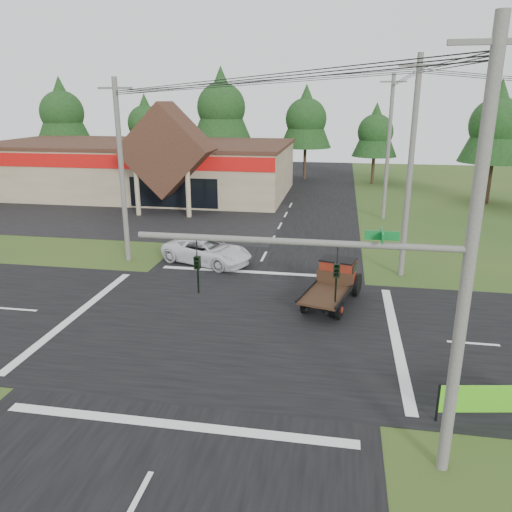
# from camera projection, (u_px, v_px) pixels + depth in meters

# --- Properties ---
(ground) EXTENTS (120.00, 120.00, 0.00)m
(ground) POSITION_uv_depth(u_px,v_px,m) (228.00, 326.00, 21.44)
(ground) COLOR #284A1A
(ground) RESTS_ON ground
(road_ns) EXTENTS (12.00, 120.00, 0.02)m
(road_ns) POSITION_uv_depth(u_px,v_px,m) (228.00, 325.00, 21.44)
(road_ns) COLOR black
(road_ns) RESTS_ON ground
(road_ew) EXTENTS (120.00, 12.00, 0.02)m
(road_ew) POSITION_uv_depth(u_px,v_px,m) (228.00, 325.00, 21.44)
(road_ew) COLOR black
(road_ew) RESTS_ON ground
(parking_apron) EXTENTS (28.00, 14.00, 0.02)m
(parking_apron) POSITION_uv_depth(u_px,v_px,m) (115.00, 216.00, 41.57)
(parking_apron) COLOR black
(parking_apron) RESTS_ON ground
(cvs_building) EXTENTS (30.40, 18.20, 9.19)m
(cvs_building) POSITION_uv_depth(u_px,v_px,m) (142.00, 167.00, 50.96)
(cvs_building) COLOR gray
(cvs_building) RESTS_ON ground
(traffic_signal_mast) EXTENTS (8.12, 0.24, 7.00)m
(traffic_signal_mast) POSITION_uv_depth(u_px,v_px,m) (390.00, 308.00, 12.12)
(traffic_signal_mast) COLOR #595651
(traffic_signal_mast) RESTS_ON ground
(utility_pole_nr) EXTENTS (2.00, 0.30, 11.00)m
(utility_pole_nr) POSITION_uv_depth(u_px,v_px,m) (469.00, 265.00, 11.49)
(utility_pole_nr) COLOR #595651
(utility_pole_nr) RESTS_ON ground
(utility_pole_nw) EXTENTS (2.00, 0.30, 10.50)m
(utility_pole_nw) POSITION_uv_depth(u_px,v_px,m) (122.00, 171.00, 28.65)
(utility_pole_nw) COLOR #595651
(utility_pole_nw) RESTS_ON ground
(utility_pole_ne) EXTENTS (2.00, 0.30, 11.50)m
(utility_pole_ne) POSITION_uv_depth(u_px,v_px,m) (410.00, 168.00, 25.91)
(utility_pole_ne) COLOR #595651
(utility_pole_ne) RESTS_ON ground
(utility_pole_n) EXTENTS (2.00, 0.30, 11.20)m
(utility_pole_n) POSITION_uv_depth(u_px,v_px,m) (388.00, 147.00, 39.12)
(utility_pole_n) COLOR #595651
(utility_pole_n) RESTS_ON ground
(tree_row_a) EXTENTS (6.72, 6.72, 12.12)m
(tree_row_a) POSITION_uv_depth(u_px,v_px,m) (62.00, 110.00, 61.50)
(tree_row_a) COLOR #332316
(tree_row_a) RESTS_ON ground
(tree_row_b) EXTENTS (5.60, 5.60, 10.10)m
(tree_row_b) POSITION_uv_depth(u_px,v_px,m) (145.00, 122.00, 62.17)
(tree_row_b) COLOR #332316
(tree_row_b) RESTS_ON ground
(tree_row_c) EXTENTS (7.28, 7.28, 13.13)m
(tree_row_c) POSITION_uv_depth(u_px,v_px,m) (221.00, 105.00, 59.01)
(tree_row_c) COLOR #332316
(tree_row_c) RESTS_ON ground
(tree_row_d) EXTENTS (6.16, 6.16, 11.11)m
(tree_row_d) POSITION_uv_depth(u_px,v_px,m) (306.00, 117.00, 58.74)
(tree_row_d) COLOR #332316
(tree_row_d) RESTS_ON ground
(tree_row_e) EXTENTS (5.04, 5.04, 9.09)m
(tree_row_e) POSITION_uv_depth(u_px,v_px,m) (376.00, 130.00, 55.96)
(tree_row_e) COLOR #332316
(tree_row_e) RESTS_ON ground
(tree_side_ne) EXTENTS (6.16, 6.16, 11.11)m
(tree_side_ne) POSITION_uv_depth(u_px,v_px,m) (498.00, 122.00, 44.54)
(tree_side_ne) COLOR #332316
(tree_side_ne) RESTS_ON ground
(antique_flatbed_truck) EXTENTS (3.02, 5.15, 2.02)m
(antique_flatbed_truck) POSITION_uv_depth(u_px,v_px,m) (332.00, 285.00, 23.35)
(antique_flatbed_truck) COLOR #51170B
(antique_flatbed_truck) RESTS_ON ground
(roadside_banner) EXTENTS (3.69, 0.75, 1.27)m
(roadside_banner) POSITION_uv_depth(u_px,v_px,m) (499.00, 403.00, 14.87)
(roadside_banner) COLOR #4AB618
(roadside_banner) RESTS_ON ground
(white_pickup) EXTENTS (5.98, 4.23, 1.51)m
(white_pickup) POSITION_uv_depth(u_px,v_px,m) (207.00, 251.00, 29.48)
(white_pickup) COLOR white
(white_pickup) RESTS_ON ground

